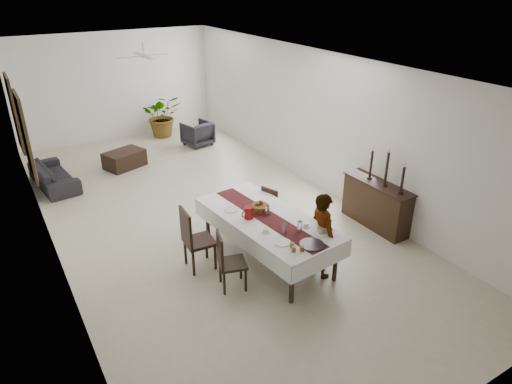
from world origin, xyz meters
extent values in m
cube|color=beige|center=(0.00, 0.00, 0.00)|extent=(6.00, 12.00, 0.00)
cube|color=white|center=(0.00, 0.00, 3.20)|extent=(6.00, 12.00, 0.02)
cube|color=white|center=(0.00, 6.00, 1.60)|extent=(6.00, 0.02, 3.20)
cube|color=white|center=(0.00, -6.00, 1.60)|extent=(6.00, 0.02, 3.20)
cube|color=white|center=(-3.00, 0.00, 1.60)|extent=(0.02, 12.00, 3.20)
cube|color=white|center=(3.00, 0.00, 1.60)|extent=(0.02, 12.00, 3.20)
cube|color=black|center=(0.26, -2.14, 0.79)|extent=(1.34, 2.71, 0.05)
cylinder|color=black|center=(-0.09, -3.42, 0.38)|extent=(0.08, 0.08, 0.76)
cylinder|color=black|center=(0.86, -3.32, 0.38)|extent=(0.08, 0.08, 0.76)
cylinder|color=black|center=(-0.34, -0.95, 0.38)|extent=(0.08, 0.08, 0.76)
cylinder|color=black|center=(0.61, -0.85, 0.38)|extent=(0.08, 0.08, 0.76)
cube|color=white|center=(0.26, -2.14, 0.82)|extent=(1.56, 2.92, 0.01)
cube|color=white|center=(-0.37, -2.20, 0.66)|extent=(0.29, 2.79, 0.33)
cube|color=silver|center=(0.89, -2.07, 0.66)|extent=(0.29, 2.79, 0.33)
cube|color=white|center=(0.40, -3.53, 0.66)|extent=(1.28, 0.14, 0.33)
cube|color=silver|center=(0.12, -0.75, 0.66)|extent=(1.28, 0.14, 0.33)
cube|color=maroon|center=(0.26, -2.14, 0.83)|extent=(0.65, 2.74, 0.00)
cylinder|color=maroon|center=(-0.03, -2.00, 0.94)|extent=(0.18, 0.18, 0.22)
torus|color=maroon|center=(-0.12, -2.01, 0.94)|extent=(0.13, 0.03, 0.13)
cylinder|color=white|center=(0.46, -2.83, 0.92)|extent=(0.08, 0.08, 0.18)
cylinder|color=silver|center=(0.21, -2.74, 0.92)|extent=(0.08, 0.08, 0.18)
cylinder|color=silver|center=(0.31, -2.08, 0.92)|extent=(0.08, 0.08, 0.18)
cylinder|color=silver|center=(0.65, -2.75, 0.86)|extent=(0.10, 0.10, 0.07)
cylinder|color=silver|center=(0.65, -2.75, 0.83)|extent=(0.16, 0.16, 0.01)
cylinder|color=silver|center=(-0.03, -2.55, 0.86)|extent=(0.10, 0.10, 0.07)
cylinder|color=white|center=(-0.03, -2.55, 0.83)|extent=(0.16, 0.16, 0.01)
cylinder|color=white|center=(0.71, -3.07, 0.84)|extent=(0.26, 0.26, 0.02)
sphere|color=tan|center=(0.71, -3.07, 0.87)|extent=(0.10, 0.10, 0.10)
cylinder|color=white|center=(0.02, -2.98, 0.84)|extent=(0.26, 0.26, 0.02)
cylinder|color=silver|center=(-0.15, -1.58, 0.84)|extent=(0.26, 0.26, 0.02)
cylinder|color=#434348|center=(0.37, -3.27, 0.84)|extent=(0.39, 0.39, 0.02)
cylinder|color=brown|center=(0.14, -3.33, 0.87)|extent=(0.07, 0.07, 0.08)
cylinder|color=brown|center=(0.02, -3.27, 0.87)|extent=(0.07, 0.07, 0.08)
cylinder|color=#8F6014|center=(0.07, -3.16, 0.87)|extent=(0.07, 0.07, 0.08)
cylinder|color=brown|center=(0.29, -1.86, 0.88)|extent=(0.33, 0.33, 0.11)
sphere|color=maroon|center=(0.32, -1.83, 0.96)|extent=(0.10, 0.10, 0.10)
sphere|color=#567824|center=(0.24, -1.83, 0.96)|extent=(0.09, 0.09, 0.09)
cube|color=black|center=(0.82, -2.77, 0.42)|extent=(0.42, 0.42, 0.05)
cylinder|color=black|center=(0.99, -2.93, 0.20)|extent=(0.04, 0.04, 0.40)
cylinder|color=black|center=(0.97, -2.60, 0.20)|extent=(0.04, 0.04, 0.40)
cylinder|color=black|center=(0.66, -2.95, 0.20)|extent=(0.04, 0.04, 0.40)
cylinder|color=black|center=(0.64, -2.62, 0.20)|extent=(0.04, 0.04, 0.40)
cube|color=black|center=(1.00, -2.76, 0.69)|extent=(0.06, 0.40, 0.51)
cube|color=black|center=(0.66, -1.40, 0.41)|extent=(0.50, 0.50, 0.04)
cylinder|color=black|center=(0.86, -1.50, 0.19)|extent=(0.05, 0.05, 0.38)
cylinder|color=black|center=(0.75, -1.20, 0.19)|extent=(0.05, 0.05, 0.38)
cylinder|color=black|center=(0.56, -1.61, 0.19)|extent=(0.05, 0.05, 0.38)
cylinder|color=black|center=(0.45, -1.31, 0.19)|extent=(0.05, 0.05, 0.38)
cube|color=black|center=(0.83, -1.34, 0.67)|extent=(0.17, 0.38, 0.50)
cube|color=black|center=(-0.68, -2.58, 0.45)|extent=(0.53, 0.53, 0.05)
cylinder|color=black|center=(-0.80, -2.37, 0.21)|extent=(0.05, 0.05, 0.43)
cylinder|color=black|center=(-0.90, -2.70, 0.21)|extent=(0.05, 0.05, 0.43)
cylinder|color=black|center=(-0.46, -2.47, 0.21)|extent=(0.05, 0.05, 0.43)
cylinder|color=black|center=(-0.56, -2.80, 0.21)|extent=(0.05, 0.05, 0.43)
cube|color=black|center=(-0.87, -2.53, 0.74)|extent=(0.16, 0.42, 0.55)
cube|color=black|center=(-0.89, -1.78, 0.51)|extent=(0.52, 0.52, 0.06)
cylinder|color=black|center=(-1.08, -1.57, 0.24)|extent=(0.05, 0.05, 0.48)
cylinder|color=black|center=(-1.10, -1.97, 0.24)|extent=(0.05, 0.05, 0.48)
cylinder|color=black|center=(-0.68, -1.59, 0.24)|extent=(0.05, 0.05, 0.48)
cylinder|color=black|center=(-0.70, -1.99, 0.24)|extent=(0.05, 0.05, 0.48)
cube|color=black|center=(-1.12, -1.77, 0.85)|extent=(0.07, 0.49, 0.62)
imported|color=#9B9CA3|center=(0.79, -3.03, 0.76)|extent=(0.41, 0.58, 1.52)
cube|color=black|center=(2.78, -2.29, 0.46)|extent=(0.41, 1.53, 0.92)
cube|color=black|center=(2.78, -2.29, 0.94)|extent=(0.45, 1.60, 0.03)
cylinder|color=black|center=(2.78, -2.85, 0.97)|extent=(0.10, 0.10, 0.03)
cylinder|color=black|center=(2.78, -2.85, 1.24)|extent=(0.05, 0.05, 0.51)
cylinder|color=beige|center=(2.78, -2.85, 1.53)|extent=(0.04, 0.04, 0.08)
cylinder|color=black|center=(2.78, -2.44, 0.97)|extent=(0.10, 0.10, 0.03)
cylinder|color=black|center=(2.78, -2.44, 1.31)|extent=(0.05, 0.05, 0.66)
cylinder|color=beige|center=(2.78, -2.44, 1.69)|extent=(0.04, 0.04, 0.08)
cylinder|color=black|center=(2.78, -2.03, 0.97)|extent=(0.10, 0.10, 0.03)
cylinder|color=black|center=(2.78, -2.03, 1.26)|extent=(0.05, 0.05, 0.56)
cylinder|color=beige|center=(2.78, -2.03, 1.59)|extent=(0.04, 0.04, 0.08)
imported|color=#262328|center=(-2.49, 3.18, 0.28)|extent=(0.95, 1.97, 0.56)
imported|color=#2A272D|center=(1.74, 4.06, 0.36)|extent=(0.92, 0.93, 0.71)
cube|color=black|center=(-0.67, 3.46, 0.22)|extent=(1.16, 0.96, 0.44)
imported|color=#2F5020|center=(1.18, 5.40, 0.66)|extent=(1.43, 1.33, 1.33)
cube|color=black|center=(-2.96, 2.20, 1.60)|extent=(0.06, 1.05, 1.85)
cube|color=silver|center=(-2.92, 2.20, 1.60)|extent=(0.01, 0.90, 1.70)
cube|color=black|center=(-2.96, 4.30, 1.60)|extent=(0.06, 1.05, 1.85)
cube|color=silver|center=(-2.92, 4.30, 1.60)|extent=(0.01, 0.90, 1.70)
cylinder|color=silver|center=(0.00, 3.00, 3.10)|extent=(0.04, 0.04, 0.20)
cylinder|color=white|center=(0.00, 3.00, 2.90)|extent=(0.16, 0.16, 0.08)
cube|color=white|center=(0.00, 3.35, 2.90)|extent=(0.10, 0.55, 0.01)
cube|color=silver|center=(0.00, 2.65, 2.90)|extent=(0.10, 0.55, 0.01)
cube|color=white|center=(0.35, 3.00, 2.90)|extent=(0.55, 0.10, 0.01)
cube|color=white|center=(-0.35, 3.00, 2.90)|extent=(0.55, 0.10, 0.01)
camera|label=1|loc=(-3.54, -8.03, 4.68)|focal=32.00mm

